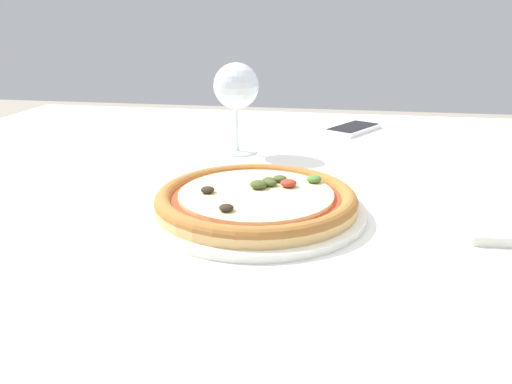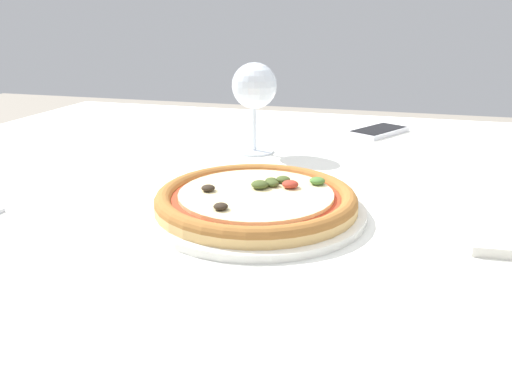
# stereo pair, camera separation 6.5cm
# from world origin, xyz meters

# --- Properties ---
(dining_table) EXTENTS (1.29, 1.17, 0.76)m
(dining_table) POSITION_xyz_m (0.00, 0.00, 0.68)
(dining_table) COLOR #997047
(dining_table) RESTS_ON ground_plane
(pizza_plate) EXTENTS (0.29, 0.29, 0.04)m
(pizza_plate) POSITION_xyz_m (0.11, -0.16, 0.78)
(pizza_plate) COLOR white
(pizza_plate) RESTS_ON dining_table
(wine_glass_far_left) EXTENTS (0.08, 0.08, 0.17)m
(wine_glass_far_left) POSITION_xyz_m (0.02, 0.14, 0.88)
(wine_glass_far_left) COLOR silver
(wine_glass_far_left) RESTS_ON dining_table
(cell_phone) EXTENTS (0.13, 0.16, 0.01)m
(cell_phone) POSITION_xyz_m (0.24, 0.37, 0.76)
(cell_phone) COLOR white
(cell_phone) RESTS_ON dining_table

